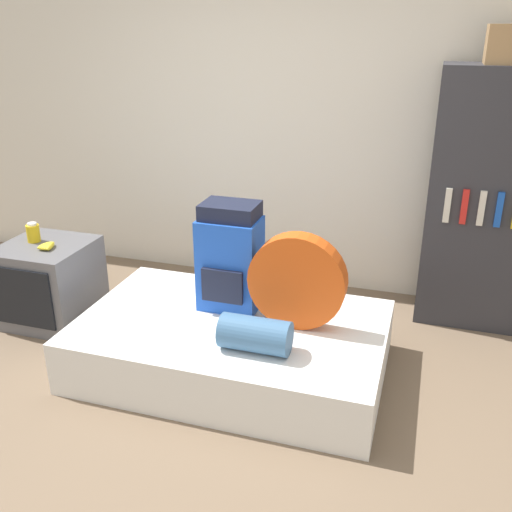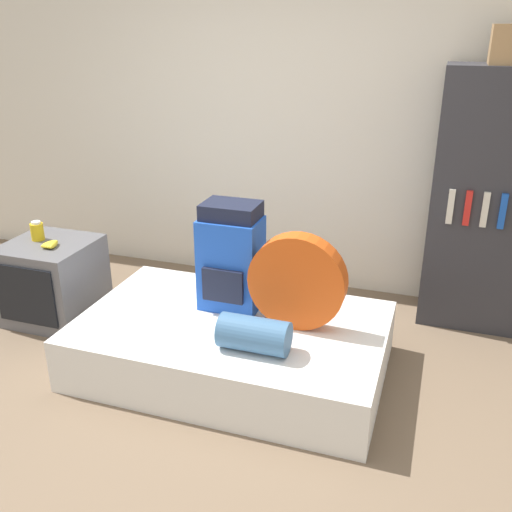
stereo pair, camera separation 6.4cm
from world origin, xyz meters
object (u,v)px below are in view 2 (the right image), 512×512
(bookshelf, at_px, (492,203))
(backpack, at_px, (231,258))
(television, at_px, (53,280))
(tent_bag, at_px, (297,282))
(canister, at_px, (37,231))
(sleeping_roll, at_px, (254,334))

(bookshelf, bearing_deg, backpack, -147.84)
(backpack, distance_m, television, 1.45)
(tent_bag, xyz_separation_m, canister, (-1.97, 0.19, 0.02))
(backpack, height_order, bookshelf, bookshelf)
(sleeping_roll, xyz_separation_m, bookshelf, (1.22, 1.43, 0.46))
(canister, bearing_deg, tent_bag, -5.42)
(sleeping_roll, bearing_deg, television, 163.79)
(television, xyz_separation_m, canister, (-0.10, 0.04, 0.36))
(tent_bag, height_order, bookshelf, bookshelf)
(backpack, relative_size, tent_bag, 1.18)
(television, distance_m, bookshelf, 3.13)
(television, height_order, bookshelf, bookshelf)
(sleeping_roll, relative_size, television, 0.65)
(backpack, xyz_separation_m, bookshelf, (1.53, 0.96, 0.22))
(backpack, xyz_separation_m, tent_bag, (0.46, -0.12, -0.04))
(television, bearing_deg, canister, 161.24)
(television, xyz_separation_m, bookshelf, (2.93, 0.93, 0.60))
(sleeping_roll, distance_m, television, 1.79)
(tent_bag, xyz_separation_m, television, (-1.86, 0.15, -0.34))
(sleeping_roll, height_order, canister, canister)
(bookshelf, bearing_deg, canister, -163.60)
(canister, bearing_deg, backpack, -2.56)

